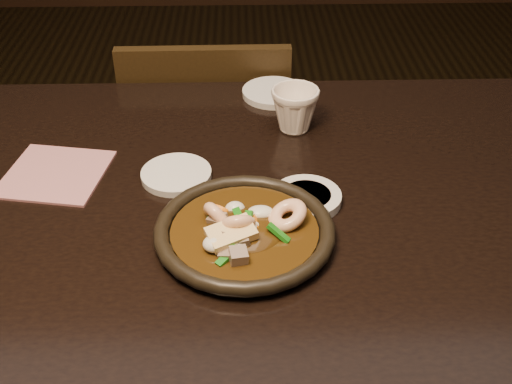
{
  "coord_description": "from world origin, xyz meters",
  "views": [
    {
      "loc": [
        0.05,
        -0.77,
        1.35
      ],
      "look_at": [
        0.07,
        -0.01,
        0.8
      ],
      "focal_mm": 45.0,
      "sensor_mm": 36.0,
      "label": 1
    }
  ],
  "objects_px": {
    "plate": "(245,232)",
    "tea_cup": "(295,108)",
    "chair": "(211,168)",
    "table": "(214,253)"
  },
  "relations": [
    {
      "from": "chair",
      "to": "plate",
      "type": "height_order",
      "value": "chair"
    },
    {
      "from": "chair",
      "to": "table",
      "type": "bearing_deg",
      "value": 92.58
    },
    {
      "from": "table",
      "to": "tea_cup",
      "type": "height_order",
      "value": "tea_cup"
    },
    {
      "from": "chair",
      "to": "plate",
      "type": "xyz_separation_m",
      "value": [
        0.08,
        -0.64,
        0.32
      ]
    },
    {
      "from": "plate",
      "to": "tea_cup",
      "type": "relative_size",
      "value": 3.0
    },
    {
      "from": "table",
      "to": "plate",
      "type": "height_order",
      "value": "plate"
    },
    {
      "from": "table",
      "to": "plate",
      "type": "distance_m",
      "value": 0.12
    },
    {
      "from": "plate",
      "to": "tea_cup",
      "type": "distance_m",
      "value": 0.33
    },
    {
      "from": "table",
      "to": "tea_cup",
      "type": "bearing_deg",
      "value": 60.35
    },
    {
      "from": "plate",
      "to": "table",
      "type": "bearing_deg",
      "value": 130.49
    }
  ]
}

